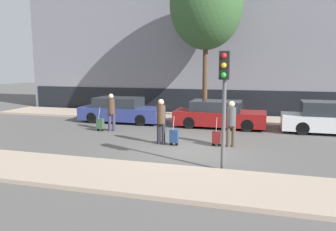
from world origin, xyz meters
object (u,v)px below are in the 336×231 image
Objects in this scene: trolley_left at (100,124)px; parked_car_1 at (219,115)px; pedestrian_left at (111,110)px; pedestrian_right at (231,121)px; parked_car_0 at (121,111)px; pedestrian_center at (161,119)px; bare_tree_near_crossing at (206,5)px; trolley_center at (174,136)px; trolley_right at (216,137)px; parked_bicycle at (202,111)px; parked_car_2 at (333,119)px; traffic_light at (224,87)px.

parked_car_1 is at bearing 25.93° from trolley_left.
pedestrian_left reaches higher than pedestrian_right.
pedestrian_right is at bearing -31.96° from parked_car_0.
bare_tree_near_crossing is at bearing -90.82° from pedestrian_center.
pedestrian_center is 1.55× the size of trolley_center.
pedestrian_center is at bearing -172.30° from trolley_right.
bare_tree_near_crossing is (0.09, 6.42, 6.08)m from trolley_center.
bare_tree_near_crossing is at bearing 104.15° from trolley_right.
trolley_center is at bearing -23.41° from trolley_left.
pedestrian_center is at bearing -93.67° from parked_bicycle.
trolley_left is 0.13× the size of bare_tree_near_crossing.
trolley_center is (0.55, -0.05, -0.67)m from pedestrian_center.
pedestrian_left is (-4.83, -2.42, 0.39)m from parked_car_1.
pedestrian_right is (0.99, -3.99, 0.38)m from parked_car_1.
parked_car_1 is 0.98× the size of parked_car_2.
pedestrian_right is at bearing -12.33° from trolley_left.
traffic_light is at bearing -47.70° from parked_car_0.
parked_car_2 is 8.86m from bare_tree_near_crossing.
trolley_right is (1.63, 0.34, -0.02)m from trolley_center.
pedestrian_center is at bearing -111.69° from parked_car_1.
parked_car_0 reaches higher than trolley_left.
trolley_left is 8.09m from traffic_light.
trolley_right reaches higher than parked_bicycle.
parked_car_0 is 7.17m from trolley_right.
trolley_right is at bearing -167.38° from pedestrian_center.
bare_tree_near_crossing is at bearing 47.33° from trolley_left.
parked_car_0 is 2.52× the size of pedestrian_center.
pedestrian_left reaches higher than parked_car_2.
pedestrian_left is at bearing -126.49° from parked_bicycle.
parked_car_2 is at bearing -0.72° from parked_car_0.
parked_car_1 is 4.57m from trolley_center.
traffic_light reaches higher than parked_bicycle.
pedestrian_center is 0.87m from trolley_center.
traffic_light is at bearing -81.76° from parked_car_1.
trolley_left is at bearing -166.82° from parked_car_2.
trolley_center is at bearing -46.14° from parked_car_0.
parked_car_0 is at bearing 91.97° from trolley_left.
parked_car_0 is at bearing -44.83° from pedestrian_center.
parked_car_0 is at bearing 179.76° from parked_car_1.
pedestrian_right is 6.76m from parked_bicycle.
bare_tree_near_crossing is (0.64, 6.38, 5.41)m from pedestrian_center.
pedestrian_left is 1.57× the size of trolley_left.
traffic_light reaches higher than parked_car_2.
bare_tree_near_crossing reaches higher than pedestrian_left.
parked_car_2 is 2.55× the size of pedestrian_center.
bare_tree_near_crossing is (-2.08, 6.01, 5.43)m from pedestrian_right.
pedestrian_left is 0.51× the size of traffic_light.
pedestrian_center reaches higher than pedestrian_right.
bare_tree_near_crossing is at bearing 89.17° from trolley_center.
parked_bicycle is at bearing 101.92° from pedestrian_right.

